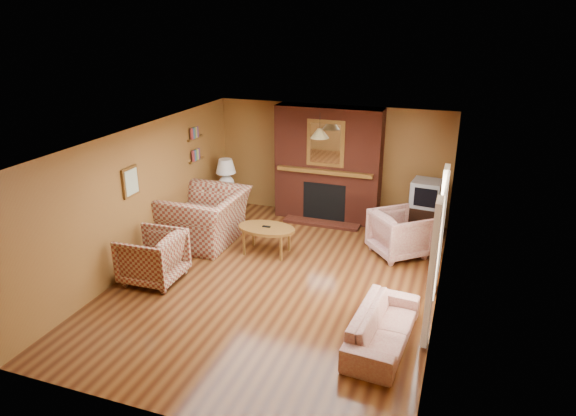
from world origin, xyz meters
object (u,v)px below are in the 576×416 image
at_px(fireplace, 328,165).
at_px(plaid_loveseat, 206,218).
at_px(floral_sofa, 383,327).
at_px(tv_stand, 424,220).
at_px(floral_armchair, 400,233).
at_px(side_table, 227,203).
at_px(plaid_armchair, 153,257).
at_px(crt_tv, 427,193).
at_px(coffee_table, 266,230).
at_px(table_lamp, 226,173).

xyz_separation_m(fireplace, plaid_loveseat, (-1.85, -1.96, -0.68)).
bearing_deg(floral_sofa, tv_stand, 2.34).
height_order(floral_armchair, tv_stand, floral_armchair).
height_order(side_table, tv_stand, tv_stand).
height_order(plaid_armchair, floral_sofa, plaid_armchair).
bearing_deg(plaid_loveseat, crt_tv, 113.70).
distance_m(coffee_table, crt_tv, 3.24).
xyz_separation_m(plaid_loveseat, table_lamp, (-0.25, 1.43, 0.45)).
bearing_deg(plaid_loveseat, floral_armchair, 99.88).
relative_size(fireplace, plaid_armchair, 2.60).
height_order(fireplace, tv_stand, fireplace).
distance_m(fireplace, floral_sofa, 4.62).
height_order(fireplace, floral_armchair, fireplace).
bearing_deg(coffee_table, floral_sofa, -39.87).
bearing_deg(plaid_armchair, fireplace, 149.94).
bearing_deg(crt_tv, floral_armchair, -106.86).
xyz_separation_m(plaid_armchair, crt_tv, (4.00, 3.43, 0.44)).
bearing_deg(crt_tv, floral_sofa, -92.19).
bearing_deg(table_lamp, floral_armchair, -11.26).
distance_m(plaid_loveseat, floral_armchair, 3.63).
distance_m(floral_sofa, crt_tv, 3.96).
height_order(floral_sofa, coffee_table, coffee_table).
bearing_deg(crt_tv, side_table, -175.26).
relative_size(plaid_armchair, table_lamp, 1.31).
relative_size(floral_sofa, side_table, 3.07).
xyz_separation_m(table_lamp, tv_stand, (4.15, 0.35, -0.64)).
relative_size(floral_sofa, table_lamp, 2.41).
bearing_deg(floral_sofa, plaid_armchair, 87.32).
bearing_deg(floral_sofa, fireplace, 29.38).
relative_size(plaid_loveseat, plaid_armchair, 1.67).
distance_m(table_lamp, tv_stand, 4.21).
xyz_separation_m(plaid_armchair, tv_stand, (4.00, 3.43, -0.12)).
bearing_deg(floral_armchair, plaid_armchair, 82.22).
bearing_deg(coffee_table, plaid_armchair, -130.82).
bearing_deg(plaid_loveseat, side_table, -170.84).
bearing_deg(fireplace, floral_armchair, -37.04).
distance_m(coffee_table, tv_stand, 3.22).
bearing_deg(floral_sofa, table_lamp, 52.79).
xyz_separation_m(coffee_table, tv_stand, (2.63, 1.85, -0.15)).
distance_m(side_table, table_lamp, 0.67).
xyz_separation_m(floral_sofa, side_table, (-4.00, 3.57, 0.03)).
height_order(plaid_loveseat, floral_sofa, plaid_loveseat).
xyz_separation_m(plaid_armchair, side_table, (-0.15, 3.08, -0.14)).
distance_m(plaid_armchair, tv_stand, 5.27).
relative_size(plaid_armchair, floral_armchair, 1.01).
xyz_separation_m(coffee_table, crt_tv, (2.63, 1.84, 0.40)).
relative_size(coffee_table, crt_tv, 1.77).
relative_size(table_lamp, tv_stand, 1.17).
height_order(fireplace, coffee_table, fireplace).
bearing_deg(plaid_armchair, crt_tv, 128.85).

